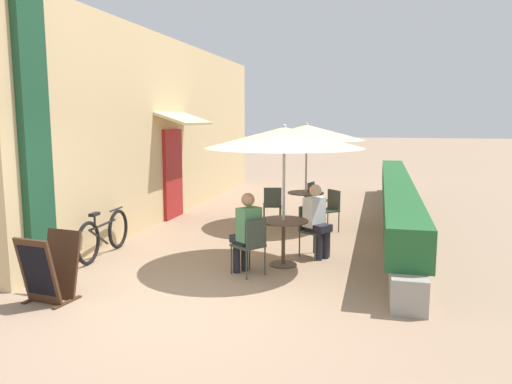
% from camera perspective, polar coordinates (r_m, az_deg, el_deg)
% --- Properties ---
extents(ground_plane, '(120.00, 120.00, 0.00)m').
position_cam_1_polar(ground_plane, '(6.40, -8.80, -13.15)').
color(ground_plane, '#9E7F66').
extents(cafe_facade_wall, '(0.98, 12.06, 4.20)m').
position_cam_1_polar(cafe_facade_wall, '(12.39, -9.36, 7.09)').
color(cafe_facade_wall, '#D6B784').
rests_on(cafe_facade_wall, ground_plane).
extents(planter_hedge, '(0.60, 11.06, 1.01)m').
position_cam_1_polar(planter_hedge, '(11.56, 15.77, -0.93)').
color(planter_hedge, gray).
rests_on(planter_hedge, ground_plane).
extents(patio_table_near, '(0.79, 0.79, 0.74)m').
position_cam_1_polar(patio_table_near, '(8.00, 3.15, -4.61)').
color(patio_table_near, brown).
rests_on(patio_table_near, ground_plane).
extents(patio_umbrella_near, '(2.50, 2.50, 2.26)m').
position_cam_1_polar(patio_umbrella_near, '(7.81, 3.24, 6.23)').
color(patio_umbrella_near, '#B7B7BC').
rests_on(patio_umbrella_near, ground_plane).
extents(cafe_chair_near_left, '(0.56, 0.56, 0.87)m').
position_cam_1_polar(cafe_chair_near_left, '(8.58, 6.35, -3.95)').
color(cafe_chair_near_left, '#384238').
rests_on(cafe_chair_near_left, ground_plane).
extents(seated_patron_near_left, '(0.51, 0.49, 1.25)m').
position_cam_1_polar(seated_patron_near_left, '(8.47, 6.93, -2.95)').
color(seated_patron_near_left, '#23232D').
rests_on(seated_patron_near_left, ground_plane).
extents(cafe_chair_near_right, '(0.56, 0.56, 0.87)m').
position_cam_1_polar(cafe_chair_near_right, '(7.47, -0.53, -5.74)').
color(cafe_chair_near_right, '#384238').
rests_on(cafe_chair_near_right, ground_plane).
extents(seated_patron_near_right, '(0.51, 0.49, 1.25)m').
position_cam_1_polar(seated_patron_near_right, '(7.52, -1.09, -4.32)').
color(seated_patron_near_right, '#23232D').
rests_on(seated_patron_near_right, ground_plane).
extents(patio_table_mid, '(0.79, 0.79, 0.74)m').
position_cam_1_polar(patio_table_mid, '(11.04, 5.69, -1.04)').
color(patio_table_mid, brown).
rests_on(patio_table_mid, ground_plane).
extents(patio_umbrella_mid, '(2.50, 2.50, 2.26)m').
position_cam_1_polar(patio_umbrella_mid, '(10.90, 5.80, 6.79)').
color(patio_umbrella_mid, '#B7B7BC').
rests_on(patio_umbrella_mid, ground_plane).
extents(cafe_chair_mid_left, '(0.57, 0.57, 0.87)m').
position_cam_1_polar(cafe_chair_mid_left, '(10.52, 8.41, -1.71)').
color(cafe_chair_mid_left, '#384238').
rests_on(cafe_chair_mid_left, ground_plane).
extents(cafe_chair_mid_right, '(0.49, 0.49, 0.87)m').
position_cam_1_polar(cafe_chair_mid_right, '(11.74, 6.78, -0.63)').
color(cafe_chair_mid_right, '#384238').
rests_on(cafe_chair_mid_right, ground_plane).
extents(cafe_chair_mid_back, '(0.49, 0.49, 0.87)m').
position_cam_1_polar(cafe_chair_mid_back, '(10.91, 1.88, -1.26)').
color(cafe_chair_mid_back, '#384238').
rests_on(cafe_chair_mid_back, ground_plane).
extents(coffee_cup_mid, '(0.07, 0.07, 0.09)m').
position_cam_1_polar(coffee_cup_mid, '(11.05, 6.06, 0.23)').
color(coffee_cup_mid, '#B73D3D').
rests_on(coffee_cup_mid, patio_table_mid).
extents(bicycle_leaning, '(0.16, 1.77, 0.81)m').
position_cam_1_polar(bicycle_leaning, '(8.96, -17.00, -4.70)').
color(bicycle_leaning, black).
rests_on(bicycle_leaning, ground_plane).
extents(menu_board, '(0.62, 0.70, 0.89)m').
position_cam_1_polar(menu_board, '(7.00, -22.49, -8.05)').
color(menu_board, '#422819').
rests_on(menu_board, ground_plane).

